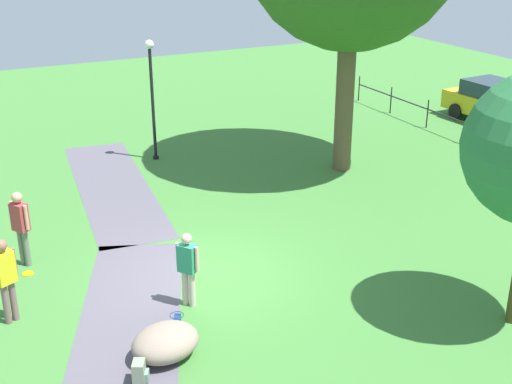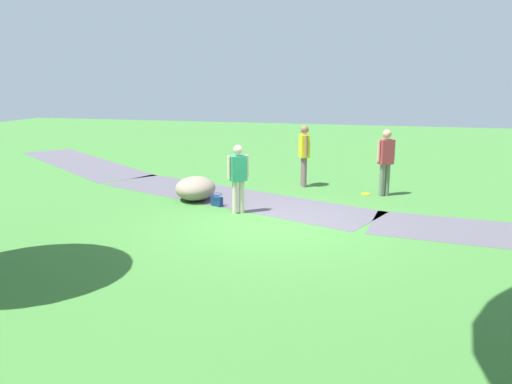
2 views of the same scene
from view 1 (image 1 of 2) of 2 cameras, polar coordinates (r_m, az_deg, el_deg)
name	(u,v)px [view 1 (image 1 of 2)]	position (r m, az deg, el deg)	size (l,w,h in m)	color
ground_plane	(210,274)	(15.12, -3.91, -6.86)	(48.00, 48.00, 0.00)	#3E7734
footpath_segment_near	(113,186)	(20.18, -11.90, 0.46)	(8.16, 2.81, 0.01)	#57515D
footpath_segment_mid	(126,342)	(13.12, -10.81, -12.23)	(8.17, 4.73, 0.01)	#57515D
lamp_post	(152,88)	(21.61, -8.74, 8.65)	(0.28, 0.28, 3.82)	black
lawn_boulder	(165,342)	(12.47, -7.61, -12.40)	(1.27, 1.44, 0.60)	gray
woman_with_handbag	(188,265)	(13.59, -5.75, -6.09)	(0.43, 0.41, 1.59)	beige
man_near_boulder	(5,275)	(13.79, -20.28, -6.52)	(0.37, 0.48, 1.76)	#77585C
passerby_on_path	(21,223)	(15.88, -19.15, -2.48)	(0.45, 0.39, 1.76)	slate
handbag_on_grass	(177,322)	(13.27, -6.64, -10.81)	(0.37, 0.37, 0.31)	navy
backpack_by_boulder	(140,372)	(12.01, -9.74, -14.68)	(0.34, 0.34, 0.40)	gray
frisbee_on_grass	(28,274)	(15.89, -18.60, -6.51)	(0.25, 0.25, 0.02)	#DFBB0E
parked_coupe_black	(499,103)	(27.09, 19.74, 7.03)	(4.45, 2.08, 1.56)	gold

